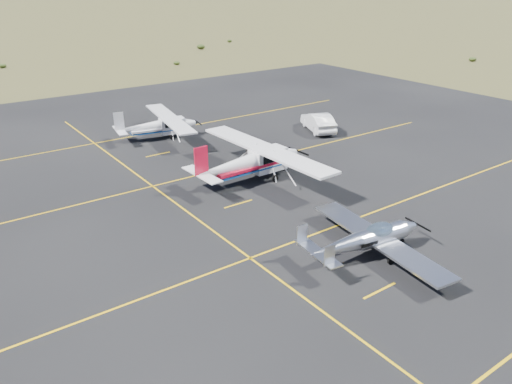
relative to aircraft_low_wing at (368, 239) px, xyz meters
name	(u,v)px	position (x,y,z in m)	size (l,w,h in m)	color
ground	(367,239)	(1.22, 1.10, -0.93)	(1600.00, 1600.00, 0.00)	#383D1C
apron	(283,195)	(1.22, 8.10, -0.93)	(72.00, 72.00, 0.02)	black
aircraft_low_wing	(368,239)	(0.00, 0.00, 0.00)	(6.46, 8.94, 1.93)	silver
aircraft_cessna	(251,161)	(0.97, 11.21, 0.45)	(7.31, 12.22, 3.10)	silver
aircraft_plain	(158,125)	(0.07, 23.27, 0.22)	(6.25, 10.20, 2.57)	silver
sedan	(318,122)	(12.39, 17.21, -0.12)	(1.68, 4.82, 1.59)	silver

